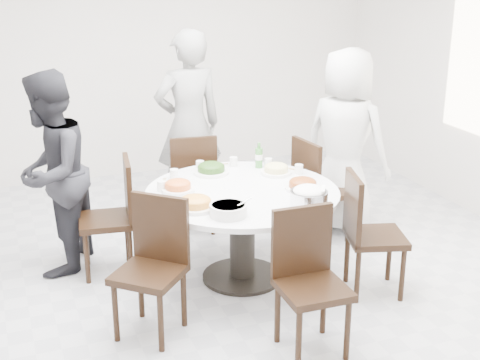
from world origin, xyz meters
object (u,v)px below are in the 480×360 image
object	(u,v)px
diner_right	(345,141)
beverage_bottle	(259,155)
chair_n	(191,181)
chair_se	(376,234)
diner_middle	(189,125)
dining_table	(242,235)
chair_s	(313,286)
chair_sw	(149,271)
chair_nw	(106,218)
rice_bowl	(309,199)
soup_bowl	(228,210)
chair_ne	(323,190)
diner_left	(51,174)

from	to	relation	value
diner_right	beverage_bottle	xyz separation A→B (m)	(-0.91, -0.14, 0.01)
chair_n	chair_se	xyz separation A→B (m)	(0.95, -1.67, 0.00)
diner_middle	chair_se	bearing A→B (deg)	109.31
dining_table	diner_middle	world-z (taller)	diner_middle
chair_s	beverage_bottle	world-z (taller)	beverage_bottle
chair_n	diner_right	distance (m)	1.47
chair_sw	chair_se	xyz separation A→B (m)	(1.75, -0.02, 0.00)
chair_n	chair_s	distance (m)	2.23
chair_nw	diner_right	bearing A→B (deg)	101.16
chair_sw	rice_bowl	size ratio (longest dim) A/B	3.46
soup_bowl	beverage_bottle	size ratio (longest dim) A/B	1.21
chair_nw	diner_middle	distance (m)	1.45
chair_se	diner_middle	xyz separation A→B (m)	(-0.86, 2.02, 0.44)
chair_se	rice_bowl	bearing A→B (deg)	98.76
beverage_bottle	diner_right	bearing A→B (deg)	8.98
chair_ne	chair_nw	size ratio (longest dim) A/B	1.00
chair_ne	diner_left	bearing A→B (deg)	76.61
chair_se	rice_bowl	size ratio (longest dim) A/B	3.46
diner_middle	beverage_bottle	bearing A→B (deg)	104.97
dining_table	chair_s	xyz separation A→B (m)	(0.05, -1.12, 0.10)
chair_s	rice_bowl	xyz separation A→B (m)	(0.27, 0.64, 0.33)
chair_ne	beverage_bottle	bearing A→B (deg)	81.20
diner_right	rice_bowl	distance (m)	1.45
chair_nw	chair_se	distance (m)	2.13
beverage_bottle	chair_s	bearing A→B (deg)	-100.06
diner_right	chair_ne	bearing A→B (deg)	84.55
diner_right	diner_left	world-z (taller)	diner_right
chair_sw	beverage_bottle	bearing A→B (deg)	82.52
diner_right	chair_se	bearing A→B (deg)	128.53
dining_table	chair_n	distance (m)	1.12
diner_left	beverage_bottle	xyz separation A→B (m)	(1.69, -0.23, 0.04)
rice_bowl	dining_table	bearing A→B (deg)	123.99
chair_n	diner_left	size ratio (longest dim) A/B	0.58
beverage_bottle	rice_bowl	bearing A→B (deg)	-90.72
chair_sw	diner_right	size ratio (longest dim) A/B	0.56
chair_se	soup_bowl	world-z (taller)	chair_se
chair_ne	chair_s	world-z (taller)	same
chair_se	diner_right	world-z (taller)	diner_right
chair_se	diner_right	xyz separation A→B (m)	(0.39, 1.19, 0.38)
dining_table	chair_sw	bearing A→B (deg)	-148.49
chair_sw	diner_left	world-z (taller)	diner_left
chair_ne	chair_s	bearing A→B (deg)	143.06
diner_middle	rice_bowl	bearing A→B (deg)	95.52
chair_ne	chair_n	bearing A→B (deg)	51.25
dining_table	chair_ne	distance (m)	1.07
dining_table	beverage_bottle	size ratio (longest dim) A/B	6.87
chair_n	chair_nw	size ratio (longest dim) A/B	1.00
chair_n	soup_bowl	distance (m)	1.59
chair_s	chair_se	bearing A→B (deg)	35.83
diner_middle	diner_left	xyz separation A→B (m)	(-1.37, -0.75, -0.09)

